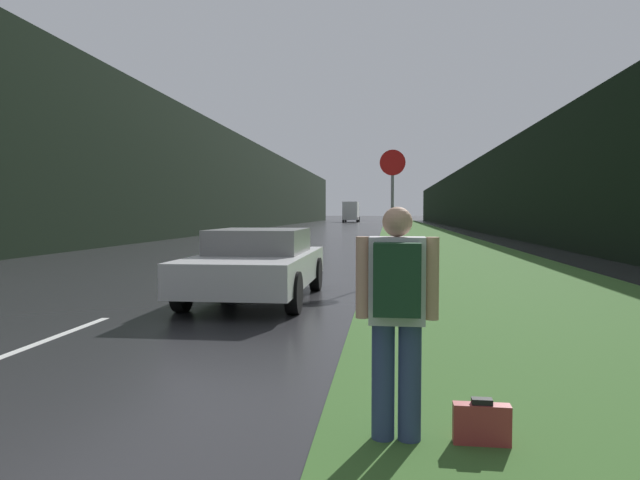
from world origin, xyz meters
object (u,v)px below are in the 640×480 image
Objects in this scene: suitcase at (482,425)px; car_passing_near at (258,263)px; stop_sign at (392,203)px; hitchhiker_with_backpack at (397,308)px; delivery_truck at (351,212)px.

car_passing_near is (-3.04, 6.38, 0.53)m from suitcase.
suitcase is 0.09× the size of car_passing_near.
car_passing_near is at bearing 116.47° from suitcase.
stop_sign is 9.75m from hitchhiker_with_backpack.
suitcase is 7.08m from car_passing_near.
suitcase is at bearing -85.87° from delivery_truck.
car_passing_near is at bearing -87.55° from delivery_truck.
car_passing_near is (-2.51, -3.32, -1.15)m from stop_sign.
delivery_truck reaches higher than hitchhiker_with_backpack.
hitchhiker_with_backpack reaches higher than car_passing_near.
suitcase is 94.37m from delivery_truck.
stop_sign reaches higher than hitchhiker_with_backpack.
hitchhiker_with_backpack is at bearing 111.01° from car_passing_near.
hitchhiker_with_backpack is 94.34m from delivery_truck.
delivery_truck is at bearing 94.25° from stop_sign.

